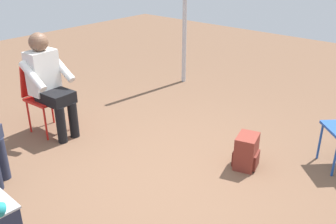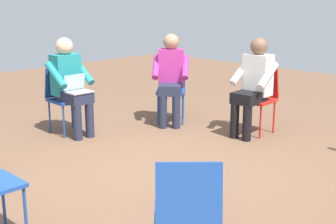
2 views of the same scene
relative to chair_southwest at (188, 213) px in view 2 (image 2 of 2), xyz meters
The scene contains 9 objects.
ground_plane 2.03m from the chair_southwest, 52.86° to the left, with size 14.00×14.00×0.00m, color brown.
chair_southwest is the anchor object (origin of this frame).
chair_northeast 3.96m from the chair_southwest, 45.35° to the left, with size 0.59×0.58×0.85m.
chair_east 3.53m from the chair_southwest, 26.66° to the left, with size 0.46×0.42×0.85m.
chair_north 3.68m from the chair_southwest, 67.86° to the left, with size 0.41×0.45×0.85m.
person_with_laptop 3.53m from the chair_southwest, 66.90° to the left, with size 0.50×0.53×1.24m.
person_in_magenta 3.80m from the chair_southwest, 45.55° to the left, with size 0.63×0.63×1.24m.
person_in_white 3.38m from the chair_southwest, 27.80° to the left, with size 0.53×0.51×1.24m.
backpack_near_laptop_user 1.13m from the chair_southwest, 41.21° to the left, with size 0.29×0.32×0.36m.
Camera 2 is at (-3.10, -3.27, 1.76)m, focal length 50.00 mm.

